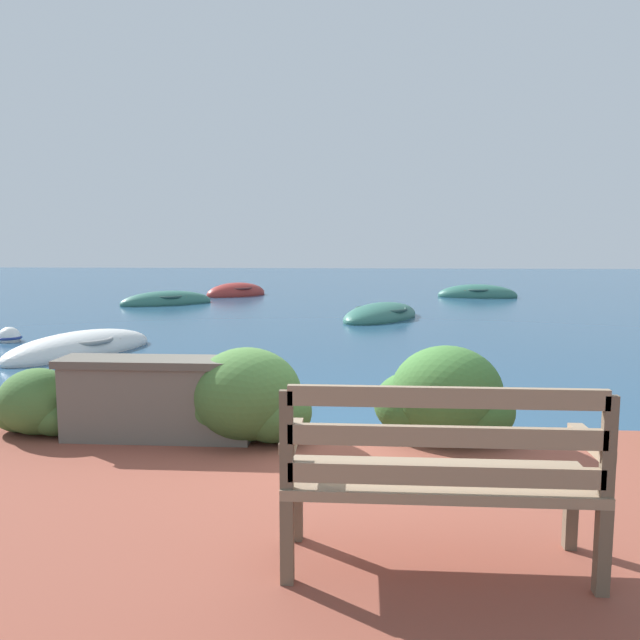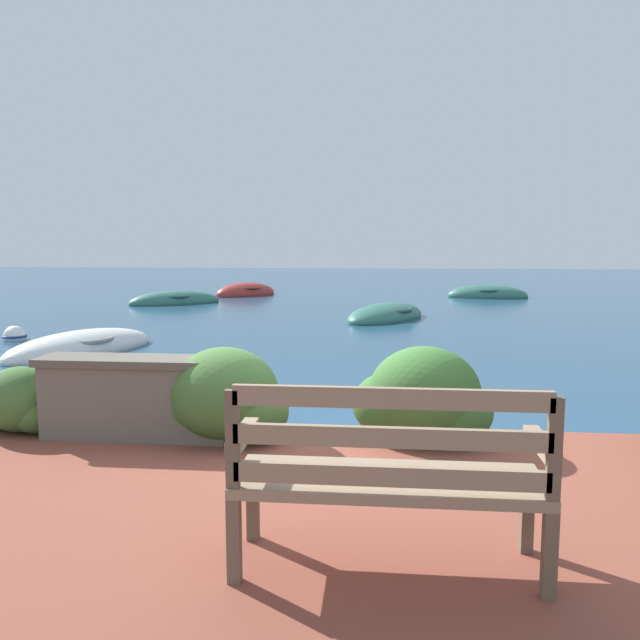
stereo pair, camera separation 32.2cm
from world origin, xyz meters
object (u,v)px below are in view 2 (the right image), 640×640
Objects in this scene: park_bench at (388,473)px; rowboat_outer at (487,296)px; rowboat_distant at (246,294)px; mooring_buoy at (15,336)px; rowboat_mid at (386,317)px; rowboat_nearest at (82,349)px; rowboat_far at (175,302)px.

park_bench is 18.36m from rowboat_outer.
rowboat_distant reaches higher than rowboat_outer.
rowboat_mid is at bearing 29.72° from mooring_buoy.
rowboat_nearest is at bearing -15.93° from rowboat_mid.
mooring_buoy is (-2.10, -10.19, 0.00)m from rowboat_distant.
park_bench reaches higher than rowboat_mid.
rowboat_nearest is 0.97× the size of rowboat_mid.
rowboat_mid is at bearing -63.79° from rowboat_far.
park_bench is at bearing 57.22° from rowboat_distant.
rowboat_nearest is 8.26m from rowboat_far.
rowboat_nearest is 6.87× the size of mooring_buoy.
rowboat_mid is 6.93m from rowboat_far.
rowboat_outer is at bearing 132.14° from rowboat_distant.
rowboat_mid is at bearing 90.88° from park_bench.
rowboat_distant is at bearing 28.75° from rowboat_far.
park_bench reaches higher than rowboat_outer.
rowboat_outer is 14.34m from mooring_buoy.
rowboat_distant is (1.43, 3.11, 0.01)m from rowboat_far.
rowboat_far is 7.11m from mooring_buoy.
mooring_buoy is at bearing 131.63° from park_bench.
rowboat_mid is 7.87m from rowboat_distant.
rowboat_distant reaches higher than rowboat_far.
park_bench is 0.53× the size of rowboat_far.
rowboat_outer is 1.10× the size of rowboat_distant.
rowboat_outer is at bearing -18.97° from rowboat_far.
mooring_buoy is at bearing 31.20° from rowboat_distant.
rowboat_far is 9.99m from rowboat_outer.
rowboat_distant is at bearing -114.10° from rowboat_mid.
park_bench is 10.44m from mooring_buoy.
rowboat_far is 1.05× the size of rowboat_outer.
rowboat_far is 1.16× the size of rowboat_distant.
mooring_buoy is at bearing -131.90° from rowboat_far.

